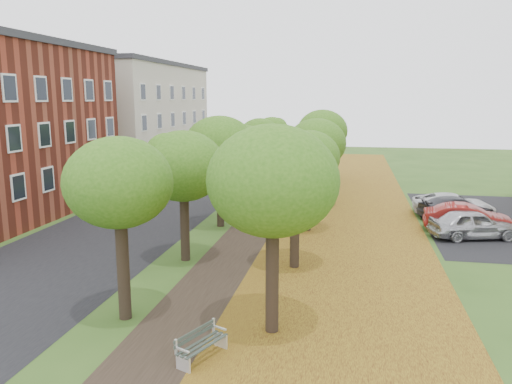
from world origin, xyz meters
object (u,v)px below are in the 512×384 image
at_px(bench, 201,344).
at_px(car_white, 453,204).
at_px(car_red, 468,218).
at_px(car_grey, 457,208).
at_px(car_silver, 473,224).

relative_size(bench, car_white, 0.37).
bearing_deg(car_red, car_grey, 4.63).
bearing_deg(car_white, car_silver, -177.73).
xyz_separation_m(bench, car_grey, (10.05, 18.25, 0.24)).
height_order(car_silver, car_grey, car_silver).
height_order(bench, car_silver, car_silver).
relative_size(bench, car_grey, 0.38).
xyz_separation_m(bench, car_white, (10.05, 19.19, 0.25)).
xyz_separation_m(bench, car_red, (10.05, 15.25, 0.32)).
distance_m(car_grey, car_white, 0.94).
bearing_deg(car_white, car_red, -177.73).
distance_m(bench, car_silver, 17.24).
bearing_deg(car_silver, bench, 129.77).
xyz_separation_m(bench, car_silver, (10.05, 14.01, 0.32)).
height_order(car_red, car_white, car_red).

